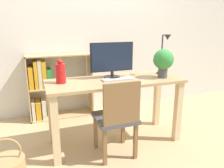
{
  "coord_description": "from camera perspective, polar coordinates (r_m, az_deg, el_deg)",
  "views": [
    {
      "loc": [
        -0.82,
        -2.16,
        1.33
      ],
      "look_at": [
        0.0,
        0.1,
        0.67
      ],
      "focal_mm": 35.0,
      "sensor_mm": 36.0,
      "label": 1
    }
  ],
  "objects": [
    {
      "name": "vase",
      "position": [
        2.29,
        -13.31,
        2.89
      ],
      "size": [
        0.1,
        0.1,
        0.25
      ],
      "color": "red",
      "rests_on": "desk"
    },
    {
      "name": "ground_plane",
      "position": [
        2.66,
        0.76,
        -14.52
      ],
      "size": [
        10.0,
        10.0,
        0.0
      ],
      "primitive_type": "plane",
      "color": "tan"
    },
    {
      "name": "basket",
      "position": [
        2.27,
        -25.57,
        -19.03
      ],
      "size": [
        0.3,
        0.3,
        0.39
      ],
      "color": "tan",
      "rests_on": "ground_plane"
    },
    {
      "name": "wall_back",
      "position": [
        3.38,
        -6.11,
        14.84
      ],
      "size": [
        8.0,
        0.05,
        2.6
      ],
      "color": "silver",
      "rests_on": "ground_plane"
    },
    {
      "name": "potted_plant",
      "position": [
        2.51,
        13.28,
        5.95
      ],
      "size": [
        0.23,
        0.23,
        0.32
      ],
      "color": "#4C4C51",
      "rests_on": "desk"
    },
    {
      "name": "keyboard",
      "position": [
        2.37,
        1.51,
        1.26
      ],
      "size": [
        0.35,
        0.12,
        0.02
      ],
      "color": "#B2B2B7",
      "rests_on": "desk"
    },
    {
      "name": "monitor",
      "position": [
        2.43,
        0.08,
        6.64
      ],
      "size": [
        0.5,
        0.19,
        0.4
      ],
      "color": "#232326",
      "rests_on": "desk"
    },
    {
      "name": "desk",
      "position": [
        2.42,
        0.81,
        -2.27
      ],
      "size": [
        1.48,
        0.56,
        0.74
      ],
      "color": "tan",
      "rests_on": "ground_plane"
    },
    {
      "name": "chair",
      "position": [
        2.18,
        1.32,
        -8.44
      ],
      "size": [
        0.4,
        0.4,
        0.82
      ],
      "rotation": [
        0.0,
        0.0,
        -0.11
      ],
      "color": "#4C4C51",
      "rests_on": "ground_plane"
    },
    {
      "name": "bookshelf",
      "position": [
        3.23,
        -16.25,
        -0.61
      ],
      "size": [
        0.9,
        0.28,
        0.92
      ],
      "color": "tan",
      "rests_on": "ground_plane"
    },
    {
      "name": "desk_lamp",
      "position": [
        2.65,
        13.55,
        8.53
      ],
      "size": [
        0.1,
        0.19,
        0.47
      ],
      "color": "#2D2D33",
      "rests_on": "desk"
    }
  ]
}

